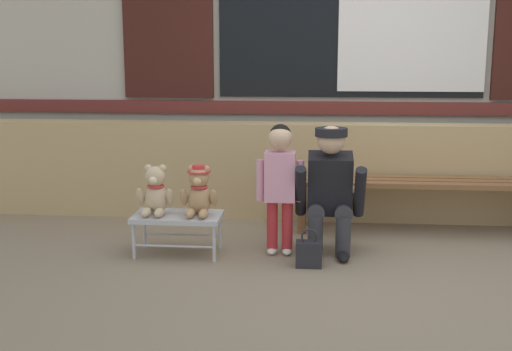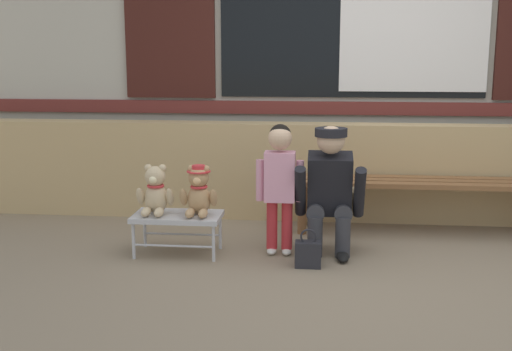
{
  "view_description": "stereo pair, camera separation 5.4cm",
  "coord_description": "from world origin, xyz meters",
  "px_view_note": "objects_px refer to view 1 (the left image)",
  "views": [
    {
      "loc": [
        -0.31,
        -4.19,
        1.47
      ],
      "look_at": [
        -0.74,
        0.54,
        0.55
      ],
      "focal_mm": 45.33,
      "sensor_mm": 36.0,
      "label": 1
    },
    {
      "loc": [
        -0.26,
        -4.19,
        1.47
      ],
      "look_at": [
        -0.74,
        0.54,
        0.55
      ],
      "focal_mm": 45.33,
      "sensor_mm": 36.0,
      "label": 2
    }
  ],
  "objects_px": {
    "small_display_bench": "(178,219)",
    "teddy_bear_plain": "(155,192)",
    "wooden_bench_long": "(421,188)",
    "adult_crouching": "(331,190)",
    "teddy_bear_with_hat": "(199,192)",
    "handbag_on_ground": "(309,253)",
    "child_standing": "(280,175)"
  },
  "relations": [
    {
      "from": "wooden_bench_long",
      "to": "handbag_on_ground",
      "type": "distance_m",
      "value": 1.35
    },
    {
      "from": "adult_crouching",
      "to": "child_standing",
      "type": "bearing_deg",
      "value": -173.0
    },
    {
      "from": "handbag_on_ground",
      "to": "teddy_bear_with_hat",
      "type": "bearing_deg",
      "value": 165.95
    },
    {
      "from": "small_display_bench",
      "to": "child_standing",
      "type": "distance_m",
      "value": 0.81
    },
    {
      "from": "small_display_bench",
      "to": "adult_crouching",
      "type": "xyz_separation_m",
      "value": [
        1.11,
        0.12,
        0.21
      ]
    },
    {
      "from": "teddy_bear_plain",
      "to": "child_standing",
      "type": "relative_size",
      "value": 0.38
    },
    {
      "from": "adult_crouching",
      "to": "handbag_on_ground",
      "type": "bearing_deg",
      "value": -115.56
    },
    {
      "from": "small_display_bench",
      "to": "adult_crouching",
      "type": "height_order",
      "value": "adult_crouching"
    },
    {
      "from": "wooden_bench_long",
      "to": "teddy_bear_plain",
      "type": "height_order",
      "value": "teddy_bear_plain"
    },
    {
      "from": "teddy_bear_with_hat",
      "to": "handbag_on_ground",
      "type": "relative_size",
      "value": 1.34
    },
    {
      "from": "wooden_bench_long",
      "to": "teddy_bear_plain",
      "type": "distance_m",
      "value": 2.16
    },
    {
      "from": "small_display_bench",
      "to": "child_standing",
      "type": "height_order",
      "value": "child_standing"
    },
    {
      "from": "teddy_bear_plain",
      "to": "handbag_on_ground",
      "type": "relative_size",
      "value": 1.34
    },
    {
      "from": "handbag_on_ground",
      "to": "wooden_bench_long",
      "type": "bearing_deg",
      "value": 46.97
    },
    {
      "from": "small_display_bench",
      "to": "child_standing",
      "type": "bearing_deg",
      "value": 5.83
    },
    {
      "from": "wooden_bench_long",
      "to": "teddy_bear_plain",
      "type": "xyz_separation_m",
      "value": [
        -2.02,
        -0.76,
        0.09
      ]
    },
    {
      "from": "wooden_bench_long",
      "to": "teddy_bear_with_hat",
      "type": "relative_size",
      "value": 5.78
    },
    {
      "from": "child_standing",
      "to": "adult_crouching",
      "type": "relative_size",
      "value": 1.01
    },
    {
      "from": "teddy_bear_with_hat",
      "to": "small_display_bench",
      "type": "bearing_deg",
      "value": -179.23
    },
    {
      "from": "teddy_bear_plain",
      "to": "teddy_bear_with_hat",
      "type": "xyz_separation_m",
      "value": [
        0.32,
        0.0,
        0.01
      ]
    },
    {
      "from": "teddy_bear_with_hat",
      "to": "adult_crouching",
      "type": "distance_m",
      "value": 0.96
    },
    {
      "from": "teddy_bear_with_hat",
      "to": "handbag_on_ground",
      "type": "xyz_separation_m",
      "value": [
        0.8,
        -0.2,
        -0.38
      ]
    },
    {
      "from": "small_display_bench",
      "to": "teddy_bear_plain",
      "type": "xyz_separation_m",
      "value": [
        -0.16,
        0.0,
        0.2
      ]
    },
    {
      "from": "teddy_bear_plain",
      "to": "adult_crouching",
      "type": "height_order",
      "value": "adult_crouching"
    },
    {
      "from": "child_standing",
      "to": "handbag_on_ground",
      "type": "height_order",
      "value": "child_standing"
    },
    {
      "from": "teddy_bear_with_hat",
      "to": "wooden_bench_long",
      "type": "bearing_deg",
      "value": 24.21
    },
    {
      "from": "handbag_on_ground",
      "to": "child_standing",
      "type": "bearing_deg",
      "value": 128.47
    },
    {
      "from": "wooden_bench_long",
      "to": "teddy_bear_with_hat",
      "type": "height_order",
      "value": "teddy_bear_with_hat"
    },
    {
      "from": "wooden_bench_long",
      "to": "adult_crouching",
      "type": "height_order",
      "value": "adult_crouching"
    },
    {
      "from": "wooden_bench_long",
      "to": "teddy_bear_with_hat",
      "type": "bearing_deg",
      "value": -155.79
    },
    {
      "from": "small_display_bench",
      "to": "teddy_bear_plain",
      "type": "height_order",
      "value": "teddy_bear_plain"
    },
    {
      "from": "wooden_bench_long",
      "to": "handbag_on_ground",
      "type": "height_order",
      "value": "wooden_bench_long"
    }
  ]
}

